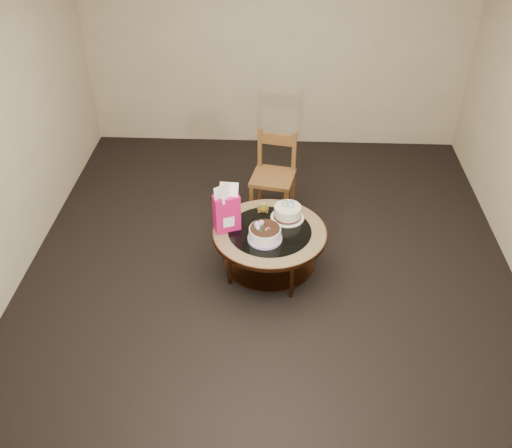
{
  "coord_description": "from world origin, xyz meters",
  "views": [
    {
      "loc": [
        0.06,
        -4.0,
        3.51
      ],
      "look_at": [
        -0.12,
        0.02,
        0.51
      ],
      "focal_mm": 40.0,
      "sensor_mm": 36.0,
      "label": 1
    }
  ],
  "objects_px": {
    "dining_chair": "(274,175)",
    "gift_bag": "(227,208)",
    "decorated_cake": "(265,234)",
    "coffee_table": "(270,238)",
    "cream_cake": "(288,213)"
  },
  "relations": [
    {
      "from": "decorated_cake",
      "to": "dining_chair",
      "type": "relative_size",
      "value": 0.33
    },
    {
      "from": "cream_cake",
      "to": "gift_bag",
      "type": "xyz_separation_m",
      "value": [
        -0.53,
        -0.18,
        0.16
      ]
    },
    {
      "from": "coffee_table",
      "to": "cream_cake",
      "type": "height_order",
      "value": "cream_cake"
    },
    {
      "from": "gift_bag",
      "to": "cream_cake",
      "type": "bearing_deg",
      "value": -3.04
    },
    {
      "from": "decorated_cake",
      "to": "cream_cake",
      "type": "distance_m",
      "value": 0.38
    },
    {
      "from": "coffee_table",
      "to": "dining_chair",
      "type": "xyz_separation_m",
      "value": [
        0.01,
        0.94,
        0.08
      ]
    },
    {
      "from": "decorated_cake",
      "to": "dining_chair",
      "type": "bearing_deg",
      "value": 87.04
    },
    {
      "from": "dining_chair",
      "to": "gift_bag",
      "type": "bearing_deg",
      "value": -101.96
    },
    {
      "from": "cream_cake",
      "to": "dining_chair",
      "type": "xyz_separation_m",
      "value": [
        -0.14,
        0.74,
        -0.06
      ]
    },
    {
      "from": "coffee_table",
      "to": "cream_cake",
      "type": "xyz_separation_m",
      "value": [
        0.16,
        0.19,
        0.14
      ]
    },
    {
      "from": "decorated_cake",
      "to": "gift_bag",
      "type": "height_order",
      "value": "gift_bag"
    },
    {
      "from": "coffee_table",
      "to": "decorated_cake",
      "type": "bearing_deg",
      "value": -107.26
    },
    {
      "from": "decorated_cake",
      "to": "gift_bag",
      "type": "relative_size",
      "value": 0.67
    },
    {
      "from": "decorated_cake",
      "to": "coffee_table",
      "type": "bearing_deg",
      "value": 72.74
    },
    {
      "from": "cream_cake",
      "to": "gift_bag",
      "type": "bearing_deg",
      "value": -145.07
    }
  ]
}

